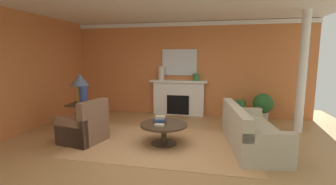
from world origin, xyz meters
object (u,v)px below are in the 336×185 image
at_px(side_table, 82,115).
at_px(vase_tall_corner, 240,110).
at_px(armchair_near_window, 84,129).
at_px(vase_mantel_right, 196,77).
at_px(mantel_mirror, 179,62).
at_px(sofa, 250,133).
at_px(table_lamp, 80,83).
at_px(potted_plant, 263,105).
at_px(vase_on_side_table, 83,96).
at_px(coffee_table, 164,129).
at_px(fireplace, 179,98).
at_px(vase_mantel_left, 161,73).

relative_size(side_table, vase_tall_corner, 1.17).
height_order(armchair_near_window, vase_mantel_right, vase_mantel_right).
relative_size(mantel_mirror, side_table, 1.58).
height_order(sofa, table_lamp, table_lamp).
bearing_deg(armchair_near_window, potted_plant, 31.73).
distance_m(mantel_mirror, sofa, 3.49).
height_order(vase_on_side_table, vase_tall_corner, vase_on_side_table).
xyz_separation_m(mantel_mirror, vase_on_side_table, (-1.94, -2.42, -0.75)).
relative_size(sofa, coffee_table, 2.21).
distance_m(armchair_near_window, vase_tall_corner, 4.34).
xyz_separation_m(vase_on_side_table, vase_tall_corner, (3.82, 2.00, -0.62)).
bearing_deg(table_lamp, mantel_mirror, 47.70).
height_order(coffee_table, vase_mantel_right, vase_mantel_right).
height_order(side_table, vase_on_side_table, vase_on_side_table).
bearing_deg(coffee_table, vase_tall_corner, 53.62).
bearing_deg(vase_on_side_table, mantel_mirror, 51.24).
height_order(armchair_near_window, potted_plant, armchair_near_window).
bearing_deg(fireplace, table_lamp, -133.84).
bearing_deg(table_lamp, armchair_near_window, -55.28).
height_order(fireplace, mantel_mirror, mantel_mirror).
bearing_deg(side_table, sofa, -3.93).
distance_m(mantel_mirror, vase_tall_corner, 2.37).
bearing_deg(vase_on_side_table, armchair_near_window, -59.73).
height_order(vase_mantel_left, potted_plant, vase_mantel_left).
distance_m(side_table, potted_plant, 4.91).
xyz_separation_m(vase_mantel_right, potted_plant, (1.93, -0.35, -0.74)).
xyz_separation_m(table_lamp, vase_mantel_right, (2.64, 2.13, 0.01)).
relative_size(armchair_near_window, coffee_table, 0.95).
xyz_separation_m(sofa, coffee_table, (-1.77, -0.21, 0.04)).
xyz_separation_m(mantel_mirror, coffee_table, (0.13, -2.79, -1.34)).
bearing_deg(armchair_near_window, table_lamp, 124.72).
height_order(armchair_near_window, coffee_table, armchair_near_window).
height_order(side_table, table_lamp, table_lamp).
distance_m(fireplace, vase_mantel_left, 0.97).
bearing_deg(fireplace, vase_on_side_table, -130.20).
distance_m(side_table, table_lamp, 0.82).
height_order(armchair_near_window, side_table, armchair_near_window).
height_order(sofa, side_table, sofa).
distance_m(coffee_table, vase_on_side_table, 2.19).
relative_size(mantel_mirror, armchair_near_window, 1.16).
bearing_deg(potted_plant, coffee_table, -135.95).
bearing_deg(vase_tall_corner, coffee_table, -126.38).
bearing_deg(mantel_mirror, armchair_near_window, -117.60).
xyz_separation_m(fireplace, coffee_table, (0.13, -2.67, -0.20)).
xyz_separation_m(coffee_table, vase_tall_corner, (1.74, 2.37, -0.04)).
height_order(table_lamp, vase_mantel_left, vase_mantel_left).
xyz_separation_m(side_table, table_lamp, (0.00, -0.00, 0.82)).
bearing_deg(sofa, vase_tall_corner, 90.71).
bearing_deg(coffee_table, sofa, 6.81).
bearing_deg(potted_plant, table_lamp, -158.72).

